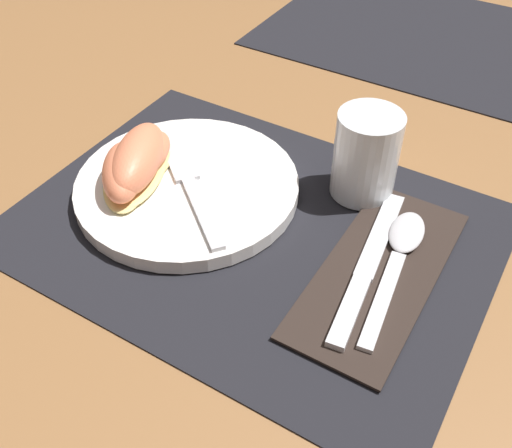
% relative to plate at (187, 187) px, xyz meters
% --- Properties ---
extents(ground_plane, '(3.00, 3.00, 0.00)m').
position_rel_plate_xyz_m(ground_plane, '(0.09, -0.01, -0.01)').
color(ground_plane, olive).
extents(placemat, '(0.47, 0.35, 0.00)m').
position_rel_plate_xyz_m(placemat, '(0.09, -0.01, -0.01)').
color(placemat, black).
rests_on(placemat, ground_plane).
extents(placemat_far, '(0.47, 0.35, 0.00)m').
position_rel_plate_xyz_m(placemat_far, '(0.08, 0.50, -0.01)').
color(placemat_far, black).
rests_on(placemat_far, ground_plane).
extents(plate, '(0.24, 0.24, 0.02)m').
position_rel_plate_xyz_m(plate, '(0.00, 0.00, 0.00)').
color(plate, white).
rests_on(plate, placemat).
extents(juice_glass, '(0.07, 0.07, 0.10)m').
position_rel_plate_xyz_m(juice_glass, '(0.16, 0.10, 0.03)').
color(juice_glass, silver).
rests_on(juice_glass, placemat).
extents(napkin, '(0.10, 0.24, 0.00)m').
position_rel_plate_xyz_m(napkin, '(0.22, -0.00, -0.01)').
color(napkin, '#2D231E').
rests_on(napkin, placemat).
extents(knife, '(0.05, 0.21, 0.01)m').
position_rel_plate_xyz_m(knife, '(0.21, -0.01, -0.00)').
color(knife, silver).
rests_on(knife, napkin).
extents(spoon, '(0.05, 0.18, 0.01)m').
position_rel_plate_xyz_m(spoon, '(0.23, 0.03, -0.00)').
color(spoon, silver).
rests_on(spoon, napkin).
extents(fork, '(0.15, 0.13, 0.00)m').
position_rel_plate_xyz_m(fork, '(0.01, -0.01, 0.01)').
color(fork, silver).
rests_on(fork, plate).
extents(citrus_wedge_0, '(0.07, 0.10, 0.03)m').
position_rel_plate_xyz_m(citrus_wedge_0, '(-0.05, -0.01, 0.02)').
color(citrus_wedge_0, '#F4DB84').
rests_on(citrus_wedge_0, plate).
extents(citrus_wedge_1, '(0.09, 0.13, 0.05)m').
position_rel_plate_xyz_m(citrus_wedge_1, '(-0.05, -0.02, 0.03)').
color(citrus_wedge_1, '#F4DB84').
rests_on(citrus_wedge_1, plate).
extents(citrus_wedge_2, '(0.09, 0.10, 0.04)m').
position_rel_plate_xyz_m(citrus_wedge_2, '(-0.05, -0.04, 0.02)').
color(citrus_wedge_2, '#F4DB84').
rests_on(citrus_wedge_2, plate).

